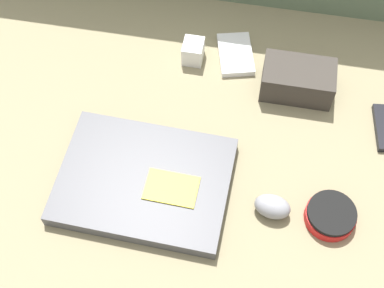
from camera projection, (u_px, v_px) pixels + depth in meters
name	position (u px, v px, depth m)	size (l,w,h in m)	color
ground_plane	(192.00, 180.00, 1.08)	(8.00, 8.00, 0.00)	#38383D
couch_seat	(192.00, 165.00, 1.03)	(1.10, 0.77, 0.12)	#847A5B
laptop	(145.00, 181.00, 0.93)	(0.30, 0.23, 0.03)	#47474C
computer_mouse	(272.00, 207.00, 0.90)	(0.07, 0.05, 0.04)	gray
speaker_puck	(331.00, 215.00, 0.90)	(0.09, 0.09, 0.03)	red
phone_silver	(236.00, 54.00, 1.09)	(0.09, 0.12, 0.01)	silver
camera_pouch	(298.00, 80.00, 1.02)	(0.14, 0.08, 0.06)	#38332D
charger_brick	(193.00, 51.00, 1.07)	(0.04, 0.05, 0.04)	silver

